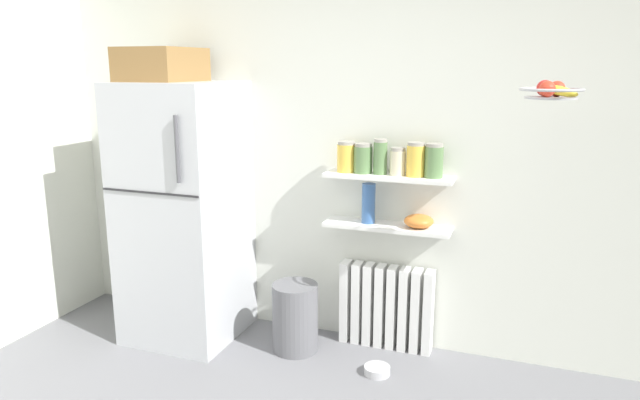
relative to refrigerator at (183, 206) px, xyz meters
name	(u,v)px	position (x,y,z in m)	size (l,w,h in m)	color
back_wall	(365,150)	(1.16, 0.40, 0.38)	(7.04, 0.10, 2.60)	silver
refrigerator	(183,206)	(0.00, 0.00, 0.00)	(0.71, 0.74, 1.96)	#B7BABF
radiator	(386,307)	(1.36, 0.27, -0.64)	(0.62, 0.12, 0.56)	white
wall_shelf_lower	(387,226)	(1.36, 0.24, -0.08)	(0.81, 0.22, 0.03)	white
wall_shelf_upper	(388,177)	(1.36, 0.24, 0.25)	(0.81, 0.22, 0.03)	white
storage_jar_0	(346,157)	(1.08, 0.24, 0.36)	(0.12, 0.12, 0.20)	yellow
storage_jar_1	(363,158)	(1.19, 0.24, 0.35)	(0.12, 0.12, 0.19)	#5B7F4C
storage_jar_2	(380,157)	(1.30, 0.24, 0.37)	(0.09, 0.09, 0.22)	#5B7F4C
storage_jar_3	(398,162)	(1.41, 0.24, 0.34)	(0.10, 0.10, 0.17)	beige
storage_jar_4	(416,160)	(1.52, 0.24, 0.36)	(0.11, 0.11, 0.21)	yellow
storage_jar_5	(434,161)	(1.63, 0.24, 0.36)	(0.11, 0.11, 0.21)	#5B7F4C
vase	(369,203)	(1.23, 0.24, 0.06)	(0.09, 0.09, 0.26)	#38609E
shelf_bowl	(419,221)	(1.56, 0.24, -0.02)	(0.18, 0.18, 0.08)	orange
trash_bin	(295,317)	(0.81, 0.01, -0.69)	(0.30, 0.30, 0.46)	slate
pet_food_bowl	(377,370)	(1.40, -0.11, -0.89)	(0.16, 0.16, 0.05)	#B7B7BC
hanging_fruit_basket	(551,91)	(2.25, -0.22, 0.81)	(0.30, 0.30, 0.09)	#B2B2B7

